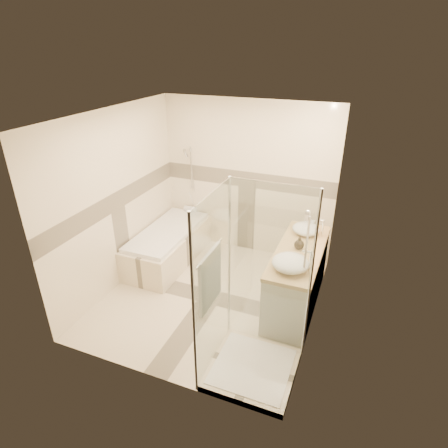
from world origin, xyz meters
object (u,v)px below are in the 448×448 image
at_px(amenity_bottle_b, 299,243).
at_px(vessel_sink_far, 290,263).
at_px(vessel_sink_near, 306,229).
at_px(bathtub, 168,244).
at_px(vanity, 297,277).
at_px(amenity_bottle_a, 299,243).
at_px(shower_enclosure, 245,329).

bearing_deg(amenity_bottle_b, vessel_sink_far, -90.00).
xyz_separation_m(vessel_sink_far, amenity_bottle_b, (0.00, 0.52, -0.00)).
bearing_deg(vessel_sink_near, bathtub, -176.88).
bearing_deg(vessel_sink_far, amenity_bottle_b, 90.00).
height_order(bathtub, vanity, vanity).
distance_m(vessel_sink_far, amenity_bottle_a, 0.53).
height_order(amenity_bottle_a, amenity_bottle_b, amenity_bottle_b).
bearing_deg(shower_enclosure, amenity_bottle_b, 78.06).
bearing_deg(vanity, amenity_bottle_b, 135.37).
bearing_deg(amenity_bottle_a, shower_enclosure, -101.80).
distance_m(vessel_sink_far, amenity_bottle_b, 0.52).
relative_size(shower_enclosure, amenity_bottle_a, 14.67).
distance_m(vessel_sink_near, amenity_bottle_a, 0.43).
xyz_separation_m(bathtub, shower_enclosure, (1.86, -1.62, 0.20)).
bearing_deg(vanity, shower_enclosure, -102.97).
xyz_separation_m(bathtub, amenity_bottle_a, (2.13, -0.32, 0.61)).
distance_m(bathtub, vessel_sink_far, 2.38).
relative_size(vessel_sink_far, amenity_bottle_a, 3.12).
bearing_deg(vessel_sink_near, vessel_sink_far, -90.00).
relative_size(vanity, vessel_sink_near, 4.40).
relative_size(shower_enclosure, vessel_sink_far, 4.71).
xyz_separation_m(vessel_sink_far, amenity_bottle_a, (0.00, 0.53, -0.02)).
distance_m(vanity, vessel_sink_far, 0.71).
relative_size(vessel_sink_near, amenity_bottle_b, 2.18).
relative_size(vessel_sink_far, amenity_bottle_b, 2.56).
bearing_deg(vessel_sink_far, vanity, 87.70).
distance_m(bathtub, amenity_bottle_b, 2.24).
height_order(vanity, vessel_sink_near, vessel_sink_near).
xyz_separation_m(vessel_sink_near, amenity_bottle_a, (0.00, -0.43, -0.00)).
bearing_deg(amenity_bottle_a, bathtub, 171.58).
distance_m(bathtub, vessel_sink_near, 2.22).
xyz_separation_m(vanity, amenity_bottle_a, (-0.02, 0.03, 0.49)).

